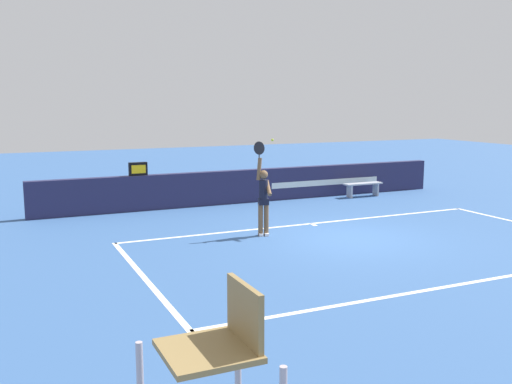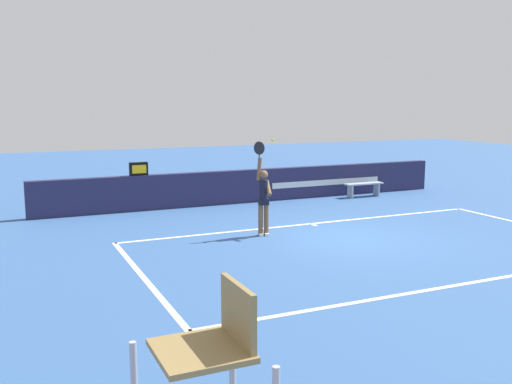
{
  "view_description": "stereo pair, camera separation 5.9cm",
  "coord_description": "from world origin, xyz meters",
  "px_view_note": "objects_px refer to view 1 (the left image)",
  "views": [
    {
      "loc": [
        -8.04,
        -11.93,
        3.44
      ],
      "look_at": [
        -2.12,
        1.01,
        1.19
      ],
      "focal_mm": 40.02,
      "sensor_mm": 36.0,
      "label": 1
    },
    {
      "loc": [
        -7.98,
        -11.96,
        3.44
      ],
      "look_at": [
        -2.12,
        1.01,
        1.19
      ],
      "focal_mm": 40.02,
      "sensor_mm": 36.0,
      "label": 2
    }
  ],
  "objects_px": {
    "tennis_player": "(263,197)",
    "courtside_bench_near": "(363,186)",
    "tennis_ball": "(272,140)",
    "speed_display": "(138,169)"
  },
  "relations": [
    {
      "from": "speed_display",
      "to": "courtside_bench_near",
      "type": "xyz_separation_m",
      "value": [
        8.09,
        -0.69,
        -0.96
      ]
    },
    {
      "from": "tennis_player",
      "to": "courtside_bench_near",
      "type": "bearing_deg",
      "value": 34.22
    },
    {
      "from": "tennis_player",
      "to": "courtside_bench_near",
      "type": "xyz_separation_m",
      "value": [
        5.94,
        4.04,
        -0.64
      ]
    },
    {
      "from": "courtside_bench_near",
      "to": "tennis_player",
      "type": "bearing_deg",
      "value": -145.78
    },
    {
      "from": "tennis_player",
      "to": "tennis_ball",
      "type": "height_order",
      "value": "tennis_ball"
    },
    {
      "from": "tennis_player",
      "to": "courtside_bench_near",
      "type": "height_order",
      "value": "tennis_player"
    },
    {
      "from": "tennis_ball",
      "to": "tennis_player",
      "type": "bearing_deg",
      "value": 178.44
    },
    {
      "from": "speed_display",
      "to": "tennis_player",
      "type": "xyz_separation_m",
      "value": [
        2.15,
        -4.74,
        -0.32
      ]
    },
    {
      "from": "tennis_player",
      "to": "tennis_ball",
      "type": "xyz_separation_m",
      "value": [
        0.25,
        -0.01,
        1.46
      ]
    },
    {
      "from": "courtside_bench_near",
      "to": "speed_display",
      "type": "bearing_deg",
      "value": 175.1
    }
  ]
}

